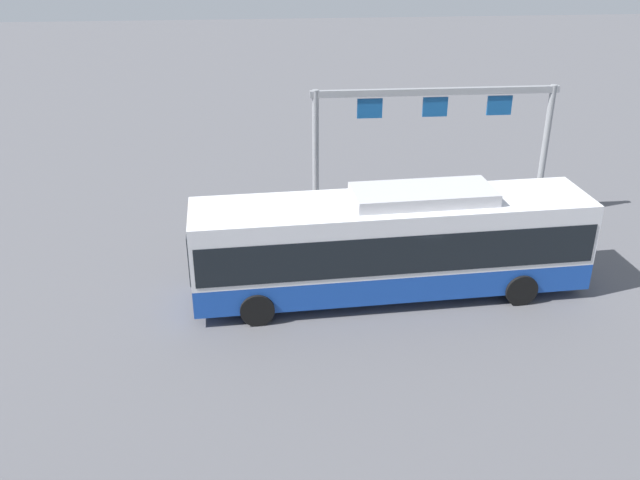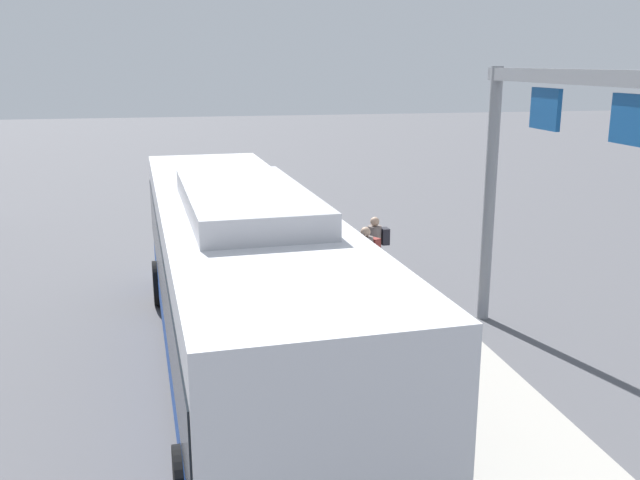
% 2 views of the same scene
% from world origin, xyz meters
% --- Properties ---
extents(ground_plane, '(120.00, 120.00, 0.00)m').
position_xyz_m(ground_plane, '(0.00, 0.00, 0.00)').
color(ground_plane, '#56565B').
extents(platform_curb, '(10.00, 2.80, 0.16)m').
position_xyz_m(platform_curb, '(-1.78, -3.15, 0.08)').
color(platform_curb, '#B2ADA3').
rests_on(platform_curb, ground).
extents(bus_main, '(12.12, 3.19, 3.46)m').
position_xyz_m(bus_main, '(-0.01, -0.00, 1.81)').
color(bus_main, '#1947AD').
rests_on(bus_main, ground).
extents(person_boarding, '(0.35, 0.53, 1.67)m').
position_xyz_m(person_boarding, '(4.61, -3.69, 0.89)').
color(person_boarding, maroon).
rests_on(person_boarding, ground).
extents(person_waiting_near, '(0.54, 0.61, 1.67)m').
position_xyz_m(person_waiting_near, '(3.01, -3.02, 1.05)').
color(person_waiting_near, maroon).
rests_on(person_waiting_near, platform_curb).
extents(person_waiting_mid, '(0.48, 0.60, 1.67)m').
position_xyz_m(person_waiting_mid, '(0.44, -2.66, 1.05)').
color(person_waiting_mid, '#476B4C').
rests_on(person_waiting_mid, platform_curb).
extents(platform_sign_gantry, '(8.99, 0.24, 5.20)m').
position_xyz_m(platform_sign_gantry, '(-2.44, -5.28, 3.74)').
color(platform_sign_gantry, gray).
rests_on(platform_sign_gantry, ground).
extents(trash_bin, '(0.52, 0.52, 0.90)m').
position_xyz_m(trash_bin, '(-6.24, -2.96, 0.61)').
color(trash_bin, '#2D5133').
rests_on(trash_bin, platform_curb).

